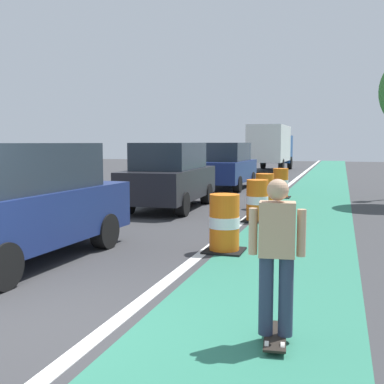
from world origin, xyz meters
The scene contains 12 objects.
ground_plane centered at (0.00, 0.00, 0.00)m, with size 100.00×100.00×0.00m, color #38383A.
bike_lane_strip centered at (2.40, 12.00, 0.00)m, with size 2.50×80.00×0.01m, color #2D755B.
lane_divider_stripe centered at (0.90, 12.00, 0.01)m, with size 0.20×80.00×0.01m, color silver.
skateboarder_on_lane centered at (2.72, 0.32, 0.91)m, with size 0.57×0.82×1.69m.
parked_suv_nearest centered at (-1.92, 2.42, 1.04)m, with size 2.08×4.68×2.04m.
parked_suv_second centered at (-1.75, 9.53, 1.04)m, with size 2.04×4.66×2.04m.
parked_suv_third centered at (-1.56, 16.39, 1.04)m, with size 1.97×4.63×2.04m.
traffic_barrel_front centered at (1.25, 4.20, 0.53)m, with size 0.73×0.73×1.09m.
traffic_barrel_mid centered at (1.25, 7.87, 0.53)m, with size 0.73×0.73×1.09m.
traffic_barrel_back centered at (1.05, 10.40, 0.53)m, with size 0.73×0.73×1.09m.
traffic_barrel_far centered at (1.17, 13.57, 0.53)m, with size 0.73×0.73×1.09m.
delivery_truck_down_block centered at (-1.55, 30.44, 1.85)m, with size 2.42×7.62×3.23m.
Camera 1 is at (3.32, -4.53, 2.05)m, focal length 45.25 mm.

